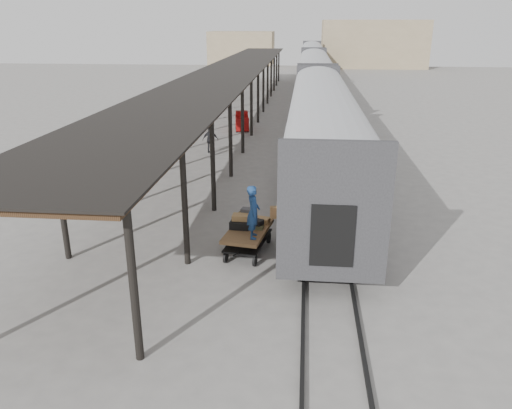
{
  "coord_description": "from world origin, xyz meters",
  "views": [
    {
      "loc": [
        2.34,
        -16.55,
        7.48
      ],
      "look_at": [
        0.8,
        -0.77,
        1.7
      ],
      "focal_mm": 35.0,
      "sensor_mm": 36.0,
      "label": 1
    }
  ],
  "objects_px": {
    "baggage_cart": "(248,235)",
    "porter": "(253,212)",
    "luggage_tug": "(242,122)",
    "pedestrian": "(210,140)"
  },
  "relations": [
    {
      "from": "porter",
      "to": "pedestrian",
      "type": "xyz_separation_m",
      "value": [
        -4.1,
        14.44,
        -0.94
      ]
    },
    {
      "from": "luggage_tug",
      "to": "porter",
      "type": "xyz_separation_m",
      "value": [
        3.02,
        -21.29,
        1.12
      ]
    },
    {
      "from": "luggage_tug",
      "to": "porter",
      "type": "relative_size",
      "value": 0.95
    },
    {
      "from": "baggage_cart",
      "to": "pedestrian",
      "type": "xyz_separation_m",
      "value": [
        -3.85,
        13.79,
        0.16
      ]
    },
    {
      "from": "baggage_cart",
      "to": "porter",
      "type": "distance_m",
      "value": 1.3
    },
    {
      "from": "pedestrian",
      "to": "baggage_cart",
      "type": "bearing_deg",
      "value": 98.49
    },
    {
      "from": "luggage_tug",
      "to": "pedestrian",
      "type": "height_order",
      "value": "pedestrian"
    },
    {
      "from": "baggage_cart",
      "to": "porter",
      "type": "height_order",
      "value": "porter"
    },
    {
      "from": "luggage_tug",
      "to": "pedestrian",
      "type": "distance_m",
      "value": 6.93
    },
    {
      "from": "baggage_cart",
      "to": "porter",
      "type": "xyz_separation_m",
      "value": [
        0.25,
        -0.65,
        1.1
      ]
    }
  ]
}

